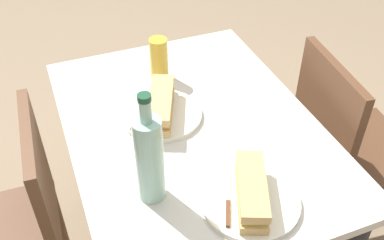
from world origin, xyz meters
name	(u,v)px	position (x,y,z in m)	size (l,w,h in m)	color
dining_table	(192,153)	(0.00, 0.00, 0.60)	(1.03, 0.76, 0.73)	beige
chair_far	(19,226)	(0.00, 0.58, 0.50)	(0.42, 0.42, 0.86)	brown
chair_near	(342,145)	(-0.06, -0.58, 0.50)	(0.44, 0.44, 0.86)	brown
plate_near	(162,115)	(0.07, 0.08, 0.73)	(0.26, 0.26, 0.01)	silver
baguette_sandwich_near	(161,105)	(0.07, 0.08, 0.77)	(0.25, 0.16, 0.07)	tan
knife_near	(142,114)	(0.09, 0.14, 0.74)	(0.15, 0.12, 0.01)	silver
plate_far	(250,201)	(-0.35, -0.03, 0.73)	(0.26, 0.26, 0.01)	silver
baguette_sandwich_far	(252,191)	(-0.35, -0.03, 0.77)	(0.23, 0.15, 0.07)	tan
knife_far	(228,202)	(-0.34, 0.03, 0.74)	(0.17, 0.09, 0.01)	silver
water_bottle	(149,158)	(-0.23, 0.20, 0.86)	(0.07, 0.07, 0.33)	#99C6B7
beer_glass	(159,59)	(0.29, 0.01, 0.80)	(0.06, 0.06, 0.15)	gold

